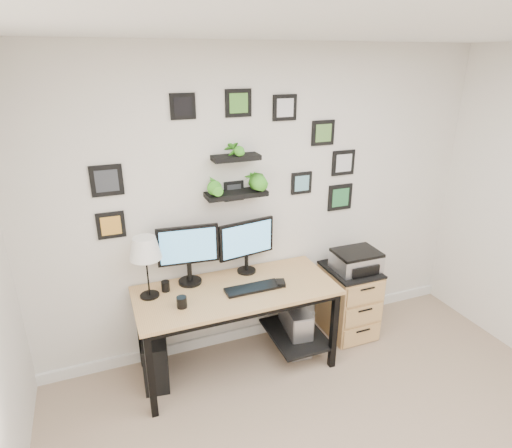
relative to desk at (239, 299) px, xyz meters
name	(u,v)px	position (x,y,z in m)	size (l,w,h in m)	color
room	(266,327)	(0.37, 0.32, -0.58)	(4.00, 4.00, 4.00)	tan
desk	(239,299)	(0.00, 0.00, 0.00)	(1.60, 0.70, 0.75)	tan
monitor_left	(188,251)	(-0.35, 0.19, 0.42)	(0.49, 0.21, 0.50)	black
monitor_right	(247,242)	(0.15, 0.21, 0.40)	(0.50, 0.19, 0.47)	black
keyboard	(253,288)	(0.09, -0.09, 0.13)	(0.45, 0.14, 0.02)	black
mouse	(281,283)	(0.33, -0.10, 0.14)	(0.07, 0.10, 0.03)	black
table_lamp	(145,250)	(-0.69, 0.10, 0.52)	(0.24, 0.24, 0.49)	black
mug	(182,302)	(-0.49, -0.14, 0.17)	(0.08, 0.08, 0.09)	black
pen_cup	(166,286)	(-0.56, 0.14, 0.17)	(0.07, 0.07, 0.08)	black
pc_tower_black	(156,357)	(-0.70, 0.05, -0.42)	(0.19, 0.42, 0.42)	black
pc_tower_grey	(295,327)	(0.54, 0.01, -0.42)	(0.23, 0.44, 0.42)	gray
file_cabinet	(348,300)	(1.11, 0.06, -0.29)	(0.43, 0.53, 0.67)	tan
printer	(356,260)	(1.14, 0.03, 0.14)	(0.40, 0.33, 0.18)	silver
wall_decor	(243,168)	(0.14, 0.27, 1.03)	(2.23, 0.18, 1.10)	black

